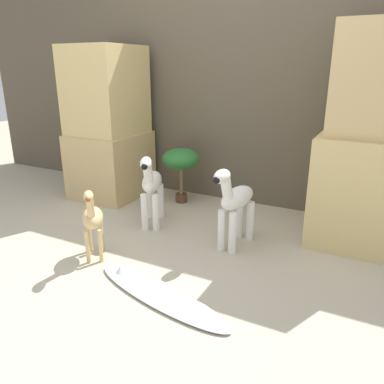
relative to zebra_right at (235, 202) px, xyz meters
name	(u,v)px	position (x,y,z in m)	size (l,w,h in m)	color
ground_plane	(137,277)	(-0.39, -0.69, -0.34)	(14.00, 14.00, 0.00)	#B2A88E
wall_back	(237,85)	(-0.39, 0.99, 0.76)	(6.40, 0.08, 2.20)	brown
rock_pillar_left	(108,127)	(-1.55, 0.53, 0.36)	(0.64, 0.69, 1.46)	tan
rock_pillar_right	(366,150)	(0.78, 0.53, 0.36)	(0.64, 0.69, 1.55)	#D1B775
zebra_right	(235,202)	(0.00, 0.00, 0.00)	(0.20, 0.52, 0.63)	white
zebra_left	(151,186)	(-0.74, 0.05, 0.00)	(0.31, 0.51, 0.63)	white
giraffe_figurine	(93,218)	(-0.79, -0.61, -0.05)	(0.29, 0.33, 0.54)	tan
potted_palm_front	(181,161)	(-0.80, 0.65, 0.07)	(0.36, 0.36, 0.53)	#513323
surfboard	(158,294)	(-0.15, -0.81, -0.33)	(1.03, 0.45, 0.07)	silver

